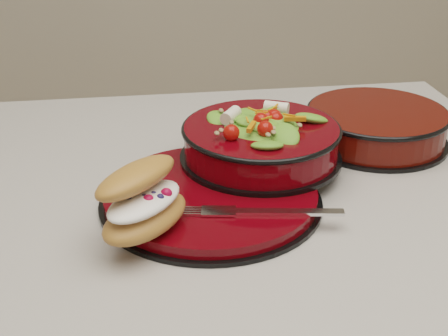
{
  "coord_description": "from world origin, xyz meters",
  "views": [
    {
      "loc": [
        0.05,
        -0.75,
        1.3
      ],
      "look_at": [
        0.15,
        -0.04,
        0.94
      ],
      "focal_mm": 50.0,
      "sensor_mm": 36.0,
      "label": 1
    }
  ],
  "objects": [
    {
      "name": "croissant",
      "position": [
        0.05,
        -0.14,
        0.96
      ],
      "size": [
        0.13,
        0.15,
        0.07
      ],
      "rotation": [
        0.0,
        0.0,
        0.86
      ],
      "color": "#C0793A",
      "rests_on": "dinner_plate"
    },
    {
      "name": "dinner_plate",
      "position": [
        0.14,
        -0.06,
        0.91
      ],
      "size": [
        0.29,
        0.29,
        0.02
      ],
      "rotation": [
        0.0,
        0.0,
        0.1
      ],
      "color": "black",
      "rests_on": "island_counter"
    },
    {
      "name": "fork",
      "position": [
        0.19,
        -0.13,
        0.92
      ],
      "size": [
        0.17,
        0.04,
        0.0
      ],
      "rotation": [
        0.0,
        0.0,
        1.41
      ],
      "color": "silver",
      "rests_on": "dinner_plate"
    },
    {
      "name": "salad_bowl",
      "position": [
        0.22,
        0.02,
        0.96
      ],
      "size": [
        0.23,
        0.23,
        0.09
      ],
      "rotation": [
        0.0,
        0.0,
        0.02
      ],
      "color": "black",
      "rests_on": "dinner_plate"
    },
    {
      "name": "extra_bowl",
      "position": [
        0.41,
        0.1,
        0.93
      ],
      "size": [
        0.22,
        0.22,
        0.05
      ],
      "rotation": [
        0.0,
        0.0,
        0.37
      ],
      "color": "black",
      "rests_on": "island_counter"
    }
  ]
}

